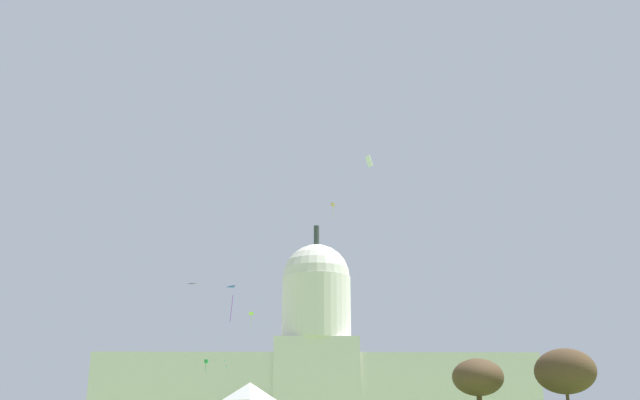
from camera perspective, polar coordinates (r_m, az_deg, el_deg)
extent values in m
cube|color=silver|center=(225.92, -9.30, -14.95)|extent=(68.21, 18.45, 20.01)
cube|color=silver|center=(227.05, 8.63, -14.98)|extent=(68.21, 18.45, 20.01)
cube|color=silver|center=(224.00, -0.31, -14.53)|extent=(26.27, 20.29, 24.79)
cylinder|color=silver|center=(226.13, -0.30, -8.88)|extent=(22.25, 22.25, 19.82)
sphere|color=silver|center=(227.77, -0.30, -6.41)|extent=(21.89, 21.89, 21.89)
cylinder|color=#2D3833|center=(230.86, -0.29, -2.94)|extent=(1.80, 1.80, 6.58)
pyramid|color=white|center=(88.02, -5.80, -15.39)|extent=(5.37, 7.35, 2.12)
ellipsoid|color=#4C3823|center=(121.62, 19.50, -13.13)|extent=(12.68, 13.33, 7.24)
ellipsoid|color=#4C3823|center=(121.64, 12.87, -14.03)|extent=(11.94, 12.72, 6.09)
pyramid|color=blue|center=(79.78, -7.07, -7.36)|extent=(1.29, 1.34, 0.18)
cylinder|color=purple|center=(79.30, -7.29, -8.83)|extent=(0.28, 0.11, 2.99)
pyramid|color=black|center=(86.80, -10.69, -7.02)|extent=(1.20, 0.94, 0.24)
cube|color=#8CD133|center=(173.84, -5.68, -9.28)|extent=(1.16, 0.31, 0.87)
cylinder|color=#8CD133|center=(173.58, -5.67, -9.89)|extent=(0.07, 0.20, 2.99)
cube|color=white|center=(82.22, 4.06, 3.21)|extent=(0.85, 0.74, 1.35)
pyramid|color=#33BCDB|center=(179.16, -7.64, -13.03)|extent=(1.03, 1.37, 0.17)
cylinder|color=#33BCDB|center=(178.98, -7.70, -13.44)|extent=(0.16, 0.15, 1.28)
cube|color=gold|center=(183.95, 1.06, -0.45)|extent=(1.07, 1.07, 0.58)
cube|color=gold|center=(184.10, 1.06, -0.29)|extent=(1.07, 1.07, 0.58)
cylinder|color=gold|center=(183.44, 1.08, -0.99)|extent=(0.21, 0.11, 3.30)
cube|color=green|center=(149.17, -9.34, -13.04)|extent=(0.79, 0.82, 0.40)
cube|color=green|center=(149.20, -9.33, -12.89)|extent=(0.79, 0.82, 0.40)
cylinder|color=green|center=(149.11, -9.39, -13.46)|extent=(0.28, 0.10, 1.88)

